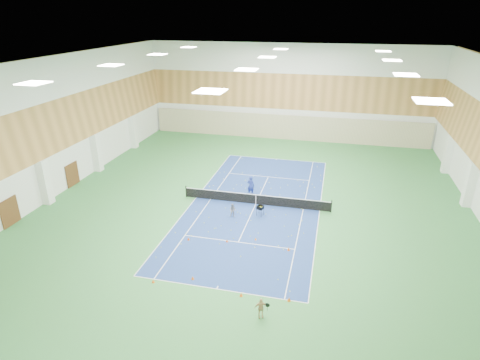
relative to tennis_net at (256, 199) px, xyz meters
name	(u,v)px	position (x,y,z in m)	size (l,w,h in m)	color
ground	(256,204)	(0.00, 0.00, -0.55)	(40.00, 40.00, 0.00)	#33773A
room_shell	(257,138)	(0.00, 0.00, 5.45)	(36.00, 40.00, 12.00)	white
wood_cladding	(257,114)	(0.00, 0.00, 7.45)	(36.00, 40.00, 8.00)	#BD8446
ceiling_light_grid	(258,63)	(0.00, 0.00, 11.37)	(21.40, 25.40, 0.06)	white
court_surface	(256,204)	(0.00, 0.00, -0.55)	(10.97, 23.77, 0.01)	navy
tennis_balls_scatter	(256,204)	(0.00, 0.00, -0.50)	(10.57, 22.77, 0.07)	#C3DA25
tennis_net	(256,199)	(0.00, 0.00, 0.00)	(12.80, 0.10, 1.10)	black
back_curtain	(286,127)	(0.00, 19.75, 1.05)	(35.40, 0.16, 3.20)	#C6B793
door_left_a	(10,212)	(-17.92, -8.00, 0.55)	(0.08, 1.80, 2.20)	#593319
door_left_b	(72,174)	(-17.92, 0.00, 0.55)	(0.08, 1.80, 2.20)	#593319
coach	(251,186)	(-0.83, 1.75, 0.38)	(0.68, 0.44, 1.85)	navy
child_court	(233,210)	(-1.37, -2.67, 0.02)	(0.56, 0.43, 1.15)	gray
child_apron	(261,308)	(3.02, -13.61, 0.07)	(0.73, 0.30, 1.24)	tan
ball_cart	(260,211)	(0.75, -1.93, -0.11)	(0.51, 0.51, 0.88)	black
cone_svc_a	(188,239)	(-3.63, -6.97, -0.44)	(0.19, 0.19, 0.21)	#E44D0C
cone_svc_b	(227,241)	(-0.81, -6.55, -0.44)	(0.19, 0.19, 0.21)	#E7470C
cone_svc_c	(256,239)	(1.16, -5.80, -0.45)	(0.18, 0.18, 0.19)	orange
cone_svc_d	(289,249)	(3.69, -6.62, -0.43)	(0.22, 0.22, 0.24)	#F8610D
cone_base_a	(153,281)	(-4.01, -12.18, -0.44)	(0.19, 0.19, 0.21)	#FF5E0D
cone_base_b	(193,278)	(-1.74, -11.32, -0.43)	(0.21, 0.21, 0.23)	#D9580B
cone_base_c	(241,295)	(1.59, -12.16, -0.44)	(0.20, 0.20, 0.22)	#FC590D
cone_base_d	(289,299)	(4.39, -11.92, -0.43)	(0.23, 0.23, 0.25)	#DF600B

